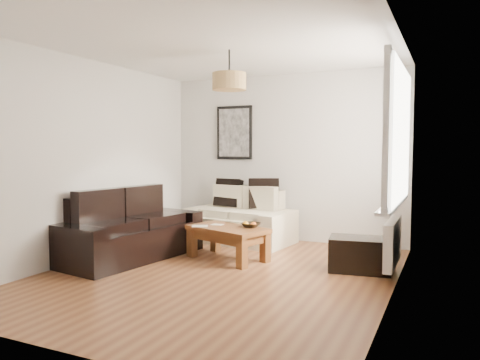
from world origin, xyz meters
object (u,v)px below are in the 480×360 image
at_px(loveseat_cream, 240,216).
at_px(sofa_leather, 130,226).
at_px(coffee_table, 228,243).
at_px(ottoman, 360,254).

relative_size(loveseat_cream, sofa_leather, 0.83).
bearing_deg(sofa_leather, coffee_table, -60.44).
distance_m(sofa_leather, coffee_table, 1.31).
height_order(loveseat_cream, sofa_leather, sofa_leather).
xyz_separation_m(loveseat_cream, coffee_table, (0.33, -1.09, -0.18)).
xyz_separation_m(sofa_leather, ottoman, (2.88, 0.61, -0.22)).
distance_m(loveseat_cream, coffee_table, 1.15).
height_order(loveseat_cream, coffee_table, loveseat_cream).
height_order(sofa_leather, ottoman, sofa_leather).
bearing_deg(loveseat_cream, sofa_leather, -112.19).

